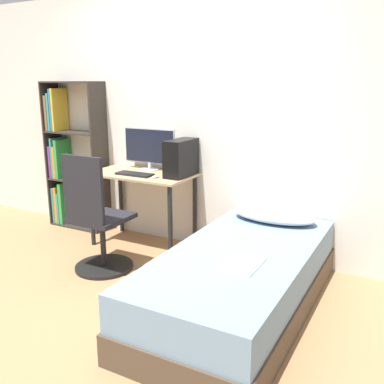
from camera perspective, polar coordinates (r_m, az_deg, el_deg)
ground_plane at (r=3.44m, az=-13.65°, el=-14.07°), size 14.00×14.00×0.00m
wall_back at (r=4.26m, az=-1.05°, el=9.47°), size 8.00×0.05×2.50m
desk at (r=4.26m, az=-6.63°, el=0.87°), size 1.02×0.57×0.75m
bookshelf at (r=5.06m, az=-16.27°, el=4.20°), size 0.71×0.27×1.63m
office_chair at (r=3.78m, az=-12.54°, el=-4.54°), size 0.51×0.51×1.05m
bed at (r=3.17m, az=6.40°, el=-11.65°), size 0.94×2.02×0.46m
pillow at (r=3.73m, az=10.91°, el=-3.04°), size 0.72×0.36×0.11m
magazine at (r=2.85m, az=6.56°, el=-9.52°), size 0.24×0.32×0.01m
monitor at (r=4.34m, az=-5.71°, el=5.88°), size 0.59×0.20×0.42m
keyboard at (r=4.14m, az=-7.66°, el=2.38°), size 0.37×0.14×0.02m
pc_tower at (r=4.04m, az=-1.46°, el=4.57°), size 0.17×0.39×0.35m
mouse at (r=4.01m, az=-4.93°, el=2.06°), size 0.06×0.09×0.02m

